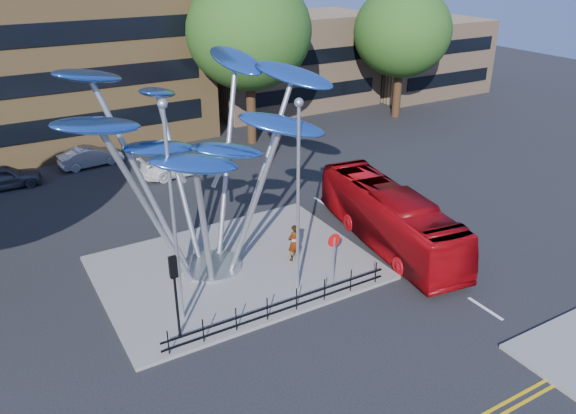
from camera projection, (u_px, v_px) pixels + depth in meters
ground at (327, 332)px, 21.61m from camera, size 120.00×120.00×0.00m
traffic_island at (236, 268)px, 25.81m from camera, size 12.00×9.00×0.15m
low_building_near at (289, 61)px, 50.69m from camera, size 15.00×8.00×8.00m
low_building_far at (421, 56)px, 55.75m from camera, size 12.00×8.00×7.00m
tree_right at (249, 32)px, 39.06m from camera, size 8.80×8.80×12.11m
tree_far at (402, 32)px, 45.87m from camera, size 8.00×8.00×10.81m
leaf_sculpture at (198, 124)px, 22.98m from camera, size 12.72×9.54×9.51m
street_lamp_left at (171, 198)px, 20.02m from camera, size 0.36×0.36×8.80m
street_lamp_right at (298, 182)px, 22.03m from camera, size 0.36×0.36×8.30m
traffic_light_island at (174, 280)px, 20.17m from camera, size 0.28×0.18×3.42m
no_entry_sign_island at (334, 251)px, 23.72m from camera, size 0.60×0.10×2.45m
pedestrian_railing_front at (282, 306)px, 22.25m from camera, size 10.00×0.06×1.00m
red_bus at (389, 217)px, 27.45m from camera, size 3.86×10.63×2.89m
pedestrian at (294, 243)px, 25.92m from camera, size 0.68×0.47×1.81m
parked_car_left at (4, 177)px, 34.16m from camera, size 4.28×1.82×1.44m
parked_car_mid at (90, 156)px, 37.64m from camera, size 4.24×1.87×1.35m
parked_car_right at (178, 164)px, 36.20m from camera, size 4.98×2.26×1.42m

